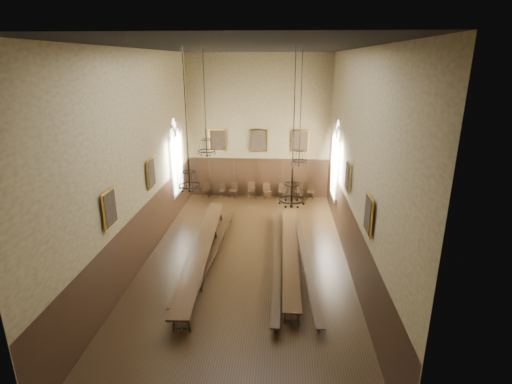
# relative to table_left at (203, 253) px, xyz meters

# --- Properties ---
(floor) EXTENTS (9.00, 18.00, 0.02)m
(floor) POSITION_rel_table_left_xyz_m (1.89, 0.24, -0.43)
(floor) COLOR black
(floor) RESTS_ON ground
(ceiling) EXTENTS (9.00, 18.00, 0.02)m
(ceiling) POSITION_rel_table_left_xyz_m (1.89, 0.24, 8.59)
(ceiling) COLOR black
(ceiling) RESTS_ON ground
(wall_back) EXTENTS (9.00, 0.02, 9.00)m
(wall_back) POSITION_rel_table_left_xyz_m (1.89, 9.25, 4.08)
(wall_back) COLOR #837450
(wall_back) RESTS_ON ground
(wall_front) EXTENTS (9.00, 0.02, 9.00)m
(wall_front) POSITION_rel_table_left_xyz_m (1.89, -8.77, 4.08)
(wall_front) COLOR #837450
(wall_front) RESTS_ON ground
(wall_left) EXTENTS (0.02, 18.00, 9.00)m
(wall_left) POSITION_rel_table_left_xyz_m (-2.62, 0.24, 4.08)
(wall_left) COLOR #837450
(wall_left) RESTS_ON ground
(wall_right) EXTENTS (0.02, 18.00, 9.00)m
(wall_right) POSITION_rel_table_left_xyz_m (6.40, 0.24, 4.08)
(wall_right) COLOR #837450
(wall_right) RESTS_ON ground
(wainscot_panelling) EXTENTS (9.00, 18.00, 2.50)m
(wainscot_panelling) POSITION_rel_table_left_xyz_m (1.89, 0.24, 0.83)
(wainscot_panelling) COLOR black
(wainscot_panelling) RESTS_ON floor
(table_left) EXTENTS (1.20, 10.76, 0.84)m
(table_left) POSITION_rel_table_left_xyz_m (0.00, 0.00, 0.00)
(table_left) COLOR black
(table_left) RESTS_ON floor
(table_right) EXTENTS (0.68, 9.41, 0.73)m
(table_right) POSITION_rel_table_left_xyz_m (3.83, 0.09, -0.05)
(table_right) COLOR black
(table_right) RESTS_ON floor
(bench_left_outer) EXTENTS (0.69, 9.08, 0.41)m
(bench_left_outer) POSITION_rel_table_left_xyz_m (-0.56, 0.37, -0.16)
(bench_left_outer) COLOR black
(bench_left_outer) RESTS_ON floor
(bench_left_inner) EXTENTS (0.75, 9.64, 0.43)m
(bench_left_inner) POSITION_rel_table_left_xyz_m (0.42, 0.26, -0.14)
(bench_left_inner) COLOR black
(bench_left_inner) RESTS_ON floor
(bench_right_inner) EXTENTS (0.31, 10.31, 0.46)m
(bench_right_inner) POSITION_rel_table_left_xyz_m (3.28, 0.09, -0.12)
(bench_right_inner) COLOR black
(bench_right_inner) RESTS_ON floor
(bench_right_outer) EXTENTS (0.82, 10.25, 0.46)m
(bench_right_outer) POSITION_rel_table_left_xyz_m (4.46, 0.12, -0.13)
(bench_right_outer) COLOR black
(bench_right_outer) RESTS_ON floor
(chair_0) EXTENTS (0.47, 0.47, 0.94)m
(chair_0) POSITION_rel_table_left_xyz_m (-1.49, 8.79, -0.13)
(chair_0) COLOR black
(chair_0) RESTS_ON floor
(chair_1) EXTENTS (0.53, 0.53, 0.96)m
(chair_1) POSITION_rel_table_left_xyz_m (-0.49, 8.74, -0.13)
(chair_1) COLOR black
(chair_1) RESTS_ON floor
(chair_2) EXTENTS (0.56, 0.56, 0.99)m
(chair_2) POSITION_rel_table_left_xyz_m (0.28, 8.82, -0.12)
(chair_2) COLOR black
(chair_2) RESTS_ON floor
(chair_3) EXTENTS (0.51, 0.51, 1.02)m
(chair_3) POSITION_rel_table_left_xyz_m (1.48, 8.77, -0.11)
(chair_3) COLOR black
(chair_3) RESTS_ON floor
(chair_4) EXTENTS (0.57, 0.57, 1.01)m
(chair_4) POSITION_rel_table_left_xyz_m (2.48, 8.77, -0.11)
(chair_4) COLOR black
(chair_4) RESTS_ON floor
(chair_5) EXTENTS (0.55, 0.55, 1.02)m
(chair_5) POSITION_rel_table_left_xyz_m (3.47, 8.72, -0.11)
(chair_5) COLOR black
(chair_5) RESTS_ON floor
(chair_6) EXTENTS (0.53, 0.53, 1.02)m
(chair_6) POSITION_rel_table_left_xyz_m (4.51, 8.78, -0.11)
(chair_6) COLOR black
(chair_6) RESTS_ON floor
(chair_7) EXTENTS (0.49, 0.49, 0.97)m
(chair_7) POSITION_rel_table_left_xyz_m (5.28, 8.83, -0.12)
(chair_7) COLOR black
(chair_7) RESTS_ON floor
(chandelier_back_left) EXTENTS (0.83, 0.83, 4.63)m
(chandelier_back_left) POSITION_rel_table_left_xyz_m (-0.12, 2.34, 4.41)
(chandelier_back_left) COLOR black
(chandelier_back_left) RESTS_ON ceiling
(chandelier_back_right) EXTENTS (0.78, 0.78, 5.13)m
(chandelier_back_right) POSITION_rel_table_left_xyz_m (4.19, 2.71, 3.98)
(chandelier_back_right) COLOR black
(chandelier_back_right) RESTS_ON ceiling
(chandelier_front_left) EXTENTS (0.77, 0.77, 4.80)m
(chandelier_front_left) POSITION_rel_table_left_xyz_m (0.15, -2.46, 4.28)
(chandelier_front_left) COLOR black
(chandelier_front_left) RESTS_ON ceiling
(chandelier_front_right) EXTENTS (0.89, 0.89, 5.26)m
(chandelier_front_right) POSITION_rel_table_left_xyz_m (3.75, -2.50, 3.82)
(chandelier_front_right) COLOR black
(chandelier_front_right) RESTS_ON ceiling
(portrait_back_0) EXTENTS (1.10, 0.12, 1.40)m
(portrait_back_0) POSITION_rel_table_left_xyz_m (-0.71, 9.12, 3.28)
(portrait_back_0) COLOR gold
(portrait_back_0) RESTS_ON wall_back
(portrait_back_1) EXTENTS (1.10, 0.12, 1.40)m
(portrait_back_1) POSITION_rel_table_left_xyz_m (1.89, 9.12, 3.28)
(portrait_back_1) COLOR gold
(portrait_back_1) RESTS_ON wall_back
(portrait_back_2) EXTENTS (1.10, 0.12, 1.40)m
(portrait_back_2) POSITION_rel_table_left_xyz_m (4.49, 9.12, 3.28)
(portrait_back_2) COLOR gold
(portrait_back_2) RESTS_ON wall_back
(portrait_left_0) EXTENTS (0.12, 1.00, 1.30)m
(portrait_left_0) POSITION_rel_table_left_xyz_m (-2.49, 1.24, 3.28)
(portrait_left_0) COLOR gold
(portrait_left_0) RESTS_ON wall_left
(portrait_left_1) EXTENTS (0.12, 1.00, 1.30)m
(portrait_left_1) POSITION_rel_table_left_xyz_m (-2.49, -3.26, 3.28)
(portrait_left_1) COLOR gold
(portrait_left_1) RESTS_ON wall_left
(portrait_right_0) EXTENTS (0.12, 1.00, 1.30)m
(portrait_right_0) POSITION_rel_table_left_xyz_m (6.27, 1.24, 3.28)
(portrait_right_0) COLOR gold
(portrait_right_0) RESTS_ON wall_right
(portrait_right_1) EXTENTS (0.12, 1.00, 1.30)m
(portrait_right_1) POSITION_rel_table_left_xyz_m (6.27, -3.26, 3.28)
(portrait_right_1) COLOR gold
(portrait_right_1) RESTS_ON wall_right
(window_right) EXTENTS (0.20, 2.20, 4.60)m
(window_right) POSITION_rel_table_left_xyz_m (6.32, 5.74, 2.98)
(window_right) COLOR white
(window_right) RESTS_ON wall_right
(window_left) EXTENTS (0.20, 2.20, 4.60)m
(window_left) POSITION_rel_table_left_xyz_m (-2.54, 5.74, 2.98)
(window_left) COLOR white
(window_left) RESTS_ON wall_left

